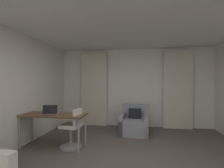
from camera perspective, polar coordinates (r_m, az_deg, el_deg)
name	(u,v)px	position (r m, az deg, el deg)	size (l,w,h in m)	color
wall_window	(134,88)	(5.76, 7.56, -1.19)	(5.12, 0.06, 2.60)	silver
ceiling	(130,10)	(2.97, 5.98, 23.51)	(5.12, 6.12, 0.06)	white
curtain_left_panel	(94,89)	(5.83, -6.11, -1.66)	(0.90, 0.06, 2.50)	beige
curtain_right_panel	(178,89)	(5.77, 21.32, -1.72)	(0.90, 0.06, 2.50)	beige
armchair	(135,124)	(5.03, 7.61, -13.18)	(0.85, 0.84, 0.81)	gray
desk	(53,117)	(4.16, -19.16, -10.44)	(1.47, 0.56, 0.75)	brown
desk_chair	(73,130)	(4.03, -13.19, -15.01)	(0.48, 0.48, 0.88)	gray
laptop	(51,112)	(4.15, -19.90, -8.91)	(0.37, 0.31, 0.22)	#ADADB2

